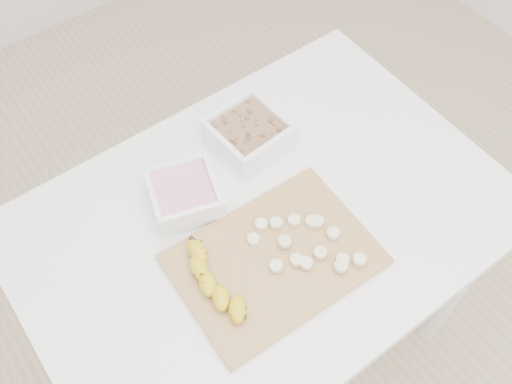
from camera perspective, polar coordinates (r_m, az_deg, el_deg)
ground at (r=1.86m, az=0.56°, el=-14.48°), size 3.50×3.50×0.00m
table at (r=1.26m, az=0.81°, el=-4.81°), size 1.00×0.70×0.75m
bowl_yogurt at (r=1.18m, az=-7.16°, el=-0.22°), size 0.17×0.17×0.06m
bowl_granola at (r=1.26m, az=-0.75°, el=5.85°), size 0.16×0.16×0.07m
cutting_board at (r=1.13m, az=1.87°, el=-6.73°), size 0.39×0.29×0.01m
banana at (r=1.08m, az=-4.11°, el=-9.05°), size 0.09×0.19×0.03m
banana_slices at (r=1.13m, az=4.89°, el=-5.13°), size 0.16×0.20×0.02m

